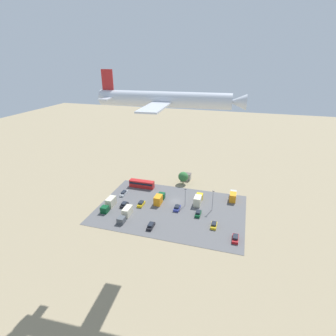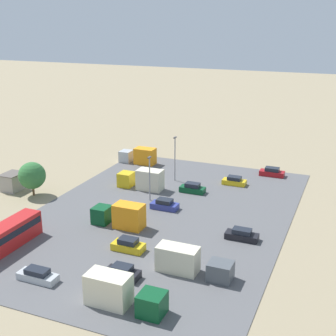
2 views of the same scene
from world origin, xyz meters
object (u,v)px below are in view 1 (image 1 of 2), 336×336
parked_truck_1 (198,200)px  parked_truck_2 (159,199)px  parked_car_5 (141,204)px  parked_car_7 (151,226)px  parked_truck_3 (109,204)px  bus (142,184)px  airplane (169,100)px  parked_car_0 (124,205)px  parked_car_4 (177,208)px  parked_car_3 (198,213)px  parked_car_2 (235,238)px  shed_building (187,177)px  parked_truck_4 (126,214)px  parked_truck_0 (233,196)px  parked_car_1 (214,225)px  parked_car_6 (124,193)px

parked_truck_1 → parked_truck_2: 15.36m
parked_car_5 → parked_car_7: size_ratio=0.95×
parked_truck_3 → bus: bearing=-106.2°
airplane → parked_truck_1: bearing=171.0°
parked_truck_1 → parked_car_0: bearing=-159.2°
parked_car_4 → parked_car_3: bearing=-10.6°
parked_car_2 → parked_truck_2: 33.99m
parked_car_3 → parked_car_4: size_ratio=1.01×
shed_building → parked_car_3: (-10.58, 28.73, -0.74)m
parked_car_4 → parked_truck_3: bearing=-166.9°
shed_building → parked_truck_1: 22.22m
parked_car_0 → parked_truck_2: size_ratio=0.53×
parked_truck_4 → parked_car_2: bearing=176.7°
parked_car_2 → parked_truck_4: bearing=176.7°
parked_truck_1 → airplane: size_ratio=0.23×
parked_truck_1 → parked_truck_2: (14.91, 3.70, -0.03)m
parked_truck_2 → bus: bearing=137.9°
parked_car_2 → parked_truck_0: size_ratio=0.61×
parked_car_1 → airplane: 48.02m
shed_building → airplane: size_ratio=0.11×
parked_car_4 → parked_truck_2: (8.13, -3.16, 0.93)m
parked_car_5 → parked_truck_3: (11.09, 4.86, 0.86)m
parked_car_2 → parked_car_6: (46.51, -17.40, -0.06)m
parked_car_3 → parked_car_7: parked_car_3 is taller
bus → airplane: bearing=31.8°
parked_truck_1 → airplane: bearing=-95.6°
parked_truck_0 → parked_truck_4: size_ratio=0.83×
shed_building → parked_car_3: size_ratio=0.89×
parked_truck_2 → airplane: bearing=-66.4°
parked_car_4 → parked_truck_0: bearing=35.0°
parked_truck_2 → parked_truck_3: 19.34m
parked_car_3 → parked_car_4: bearing=169.4°
parked_car_0 → parked_car_5: 6.56m
bus → parked_truck_4: bus is taller
parked_car_0 → parked_truck_2: bearing=-151.6°
parked_car_6 → parked_truck_3: 11.04m
parked_car_0 → parked_car_6: bearing=-63.9°
bus → parked_truck_4: bearing=7.7°
bus → parked_truck_1: (-26.36, 6.65, -0.12)m
parked_car_0 → parked_car_2: bearing=168.1°
parked_car_1 → parked_car_2: 9.03m
parked_car_5 → parked_truck_1: 22.36m
parked_car_1 → parked_car_6: bearing=162.7°
parked_car_1 → parked_truck_2: parked_truck_2 is taller
parked_truck_3 → shed_building: bearing=-124.8°
parked_car_7 → parked_truck_3: bearing=-21.3°
parked_car_2 → parked_car_5: size_ratio=1.09×
airplane → parked_car_0: bearing=-134.2°
parked_truck_0 → parked_truck_1: (12.93, 6.96, 0.12)m
parked_truck_4 → parked_car_0: bearing=-60.1°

